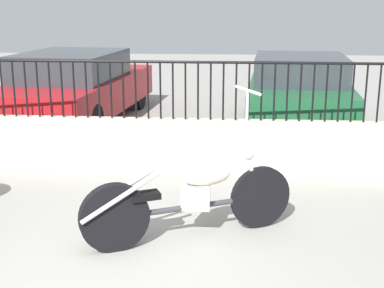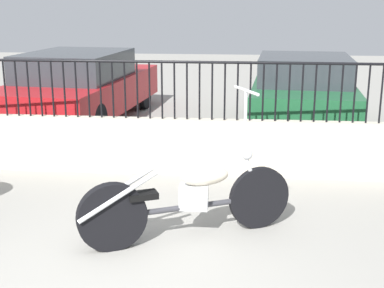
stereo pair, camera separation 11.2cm
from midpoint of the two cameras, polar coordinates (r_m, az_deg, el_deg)
ground_plane at (r=4.63m, az=-8.09°, el=-14.81°), size 40.00×40.00×0.00m
low_wall at (r=7.27m, az=-3.09°, el=-0.24°), size 9.32×0.18×0.76m
fence_railing at (r=7.09m, az=-3.19°, el=6.72°), size 9.32×0.04×0.78m
motorcycle_dark_grey at (r=5.24m, az=-1.79°, el=-6.06°), size 2.04×1.04×1.48m
car_red at (r=10.60m, az=-12.60°, el=5.96°), size 2.28×4.73×1.37m
car_green at (r=9.93m, az=10.96°, el=5.45°), size 2.01×4.02×1.36m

